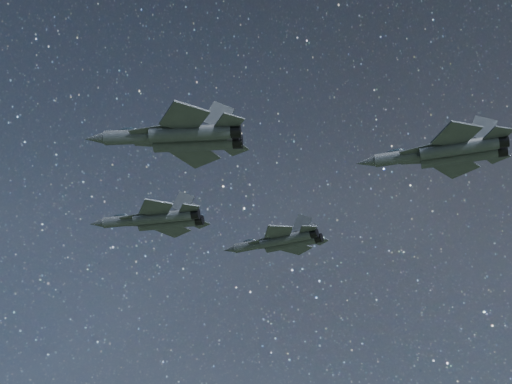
% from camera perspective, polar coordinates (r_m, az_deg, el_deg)
% --- Properties ---
extents(jet_lead, '(18.09, 12.31, 4.55)m').
position_cam_1_polar(jet_lead, '(87.64, -9.50, -2.59)').
color(jet_lead, '#32383F').
extents(jet_left, '(17.85, 12.74, 4.56)m').
position_cam_1_polar(jet_left, '(97.37, 2.31, -4.70)').
color(jet_left, '#32383F').
extents(jet_right, '(18.07, 11.96, 4.61)m').
position_cam_1_polar(jet_right, '(65.59, -7.36, 5.23)').
color(jet_right, '#32383F').
extents(jet_slot, '(18.83, 13.03, 4.73)m').
position_cam_1_polar(jet_slot, '(75.99, 17.58, 3.62)').
color(jet_slot, '#32383F').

